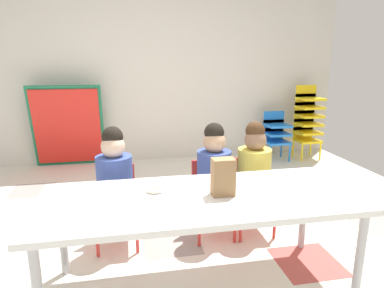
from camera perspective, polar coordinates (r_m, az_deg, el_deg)
name	(u,v)px	position (r m, az deg, el deg)	size (l,w,h in m)	color
ground_plane	(172,243)	(2.74, -3.41, -16.41)	(5.47, 4.79, 0.02)	silver
back_wall	(147,61)	(4.75, -7.67, 13.71)	(5.47, 0.10, 2.73)	beige
craft_table	(201,204)	(2.00, 1.54, -10.09)	(1.85, 0.74, 0.61)	white
seated_child_near_camera	(115,176)	(2.52, -12.97, -5.38)	(0.32, 0.31, 0.92)	red
seated_child_middle_seat	(214,170)	(2.59, 3.69, -4.48)	(0.32, 0.31, 0.92)	red
seated_child_far_right	(254,168)	(2.69, 10.41, -4.00)	(0.33, 0.33, 0.92)	red
kid_chair_blue_stack	(276,132)	(4.90, 14.05, 1.97)	(0.32, 0.30, 0.68)	blue
kid_chair_yellow_stack	(307,118)	(5.08, 18.98, 4.14)	(0.32, 0.30, 1.04)	yellow
folded_activity_table	(68,127)	(4.68, -20.30, 2.77)	(0.90, 0.29, 1.09)	#19724C
paper_bag_brown	(223,177)	(1.96, 5.29, -5.59)	(0.13, 0.09, 0.22)	#9E754C
paper_plate_near_edge	(155,192)	(2.03, -6.26, -8.13)	(0.18, 0.18, 0.01)	white
donut_powdered_on_plate	(155,189)	(2.02, -6.27, -7.66)	(0.10, 0.10, 0.03)	white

